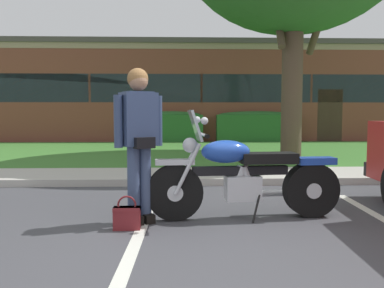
% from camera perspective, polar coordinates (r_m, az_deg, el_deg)
% --- Properties ---
extents(ground_plane, '(140.00, 140.00, 0.00)m').
position_cam_1_polar(ground_plane, '(3.79, 8.61, -14.55)').
color(ground_plane, '#424247').
extents(curb_strip, '(60.00, 0.20, 0.12)m').
position_cam_1_polar(curb_strip, '(6.97, 3.56, -5.18)').
color(curb_strip, '#B7B2A8').
rests_on(curb_strip, ground).
extents(concrete_walk, '(60.00, 1.50, 0.08)m').
position_cam_1_polar(concrete_walk, '(7.81, 2.95, -4.27)').
color(concrete_walk, '#B7B2A8').
rests_on(concrete_walk, ground).
extents(grass_lawn, '(60.00, 7.43, 0.06)m').
position_cam_1_polar(grass_lawn, '(12.23, 1.13, -1.12)').
color(grass_lawn, '#3D752D').
rests_on(grass_lawn, ground).
extents(stall_stripe_0, '(0.25, 4.40, 0.01)m').
position_cam_1_polar(stall_stripe_0, '(3.94, -7.98, -13.75)').
color(stall_stripe_0, silver).
rests_on(stall_stripe_0, ground).
extents(motorcycle, '(2.24, 0.82, 1.26)m').
position_cam_1_polar(motorcycle, '(4.81, 8.15, -4.44)').
color(motorcycle, black).
rests_on(motorcycle, ground).
extents(rider_person, '(0.50, 0.40, 1.70)m').
position_cam_1_polar(rider_person, '(4.55, -7.34, 1.42)').
color(rider_person, black).
rests_on(rider_person, ground).
extents(handbag, '(0.28, 0.13, 0.36)m').
position_cam_1_polar(handbag, '(4.43, -8.97, -9.77)').
color(handbag, maroon).
rests_on(handbag, ground).
extents(hedge_left, '(2.59, 0.90, 1.24)m').
position_cam_1_polar(hedge_left, '(16.14, -3.16, 2.46)').
color(hedge_left, '#286028').
rests_on(hedge_left, ground).
extents(hedge_center_left, '(3.21, 0.90, 1.24)m').
position_cam_1_polar(hedge_center_left, '(16.44, 8.93, 2.45)').
color(hedge_center_left, '#286028').
rests_on(hedge_center_left, ground).
extents(brick_building, '(25.74, 11.13, 4.08)m').
position_cam_1_polar(brick_building, '(21.70, 0.47, 6.67)').
color(brick_building, brown).
rests_on(brick_building, ground).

